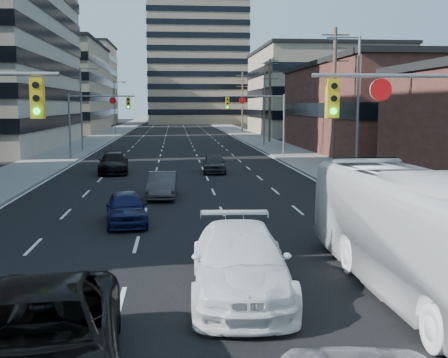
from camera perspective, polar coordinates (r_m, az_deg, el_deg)
name	(u,v)px	position (r m, az deg, el deg)	size (l,w,h in m)	color
road_surface	(176,126)	(137.88, -4.91, 5.42)	(18.00, 300.00, 0.02)	black
sidewalk_left	(128,126)	(138.33, -9.70, 5.37)	(5.00, 300.00, 0.15)	slate
sidewalk_right	(223,125)	(138.39, -0.12, 5.48)	(5.00, 300.00, 0.15)	slate
office_left_far	(46,89)	(110.39, -17.61, 8.74)	(20.00, 30.00, 16.00)	gray
storefront_right_mid	(405,110)	(62.73, 17.96, 6.72)	(20.00, 30.00, 9.00)	#472119
office_right_far	(322,93)	(99.12, 9.90, 8.57)	(22.00, 28.00, 14.00)	gray
apartment_tower	(196,17)	(159.74, -2.81, 16.15)	(26.00, 26.00, 58.00)	gray
bg_block_left	(65,85)	(150.43, -15.83, 9.14)	(24.00, 24.00, 20.00)	#ADA089
bg_block_right	(305,101)	(141.55, 8.25, 7.85)	(22.00, 22.00, 12.00)	gray
signal_near_right	(444,127)	(17.65, 21.45, 4.92)	(6.59, 0.33, 6.00)	slate
signal_far_left	(95,112)	(53.29, -13.00, 6.60)	(6.09, 0.33, 6.00)	slate
signal_far_right	(260,112)	(53.41, 3.67, 6.78)	(6.09, 0.33, 6.00)	slate
utility_pole_block	(334,95)	(45.58, 11.11, 8.39)	(2.20, 0.28, 11.00)	#4C3D2D
utility_pole_midblock	(270,99)	(74.87, 4.68, 8.10)	(2.20, 0.28, 11.00)	#4C3D2D
utility_pole_distant	(242,101)	(104.56, 1.88, 7.95)	(2.20, 0.28, 11.00)	#4C3D2D
streetlight_left_mid	(83,104)	(63.58, -14.17, 7.36)	(2.03, 0.22, 9.00)	slate
streetlight_left_far	(116,105)	(98.30, -10.95, 7.42)	(2.03, 0.22, 9.00)	slate
streetlight_right_near	(355,104)	(34.51, 13.19, 7.46)	(2.03, 0.22, 9.00)	slate
streetlight_right_far	(263,104)	(68.64, 3.98, 7.56)	(2.03, 0.22, 9.00)	slate
black_pickup	(37,342)	(10.63, -18.49, -15.43)	(2.95, 6.40, 1.78)	black
white_van	(240,262)	(14.81, 1.64, -8.46)	(2.50, 6.14, 1.78)	white
transit_bus	(427,236)	(15.27, 19.95, -5.46)	(2.78, 11.88, 3.31)	white
sedan_blue	(126,208)	(23.90, -9.91, -2.88)	(1.65, 4.11, 1.40)	#0E1339
sedan_grey_center	(162,185)	(30.39, -6.28, -0.62)	(1.46, 4.20, 1.38)	#373639
sedan_black_far	(114,163)	(41.95, -11.16, 1.61)	(2.12, 5.22, 1.52)	black
sedan_grey_right	(214,163)	(41.42, -0.99, 1.60)	(1.66, 4.12, 1.40)	#2D2D2F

